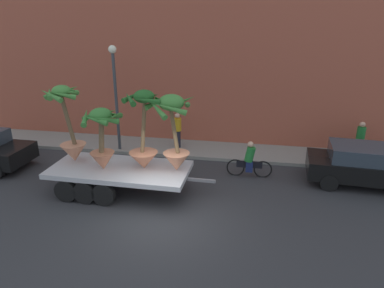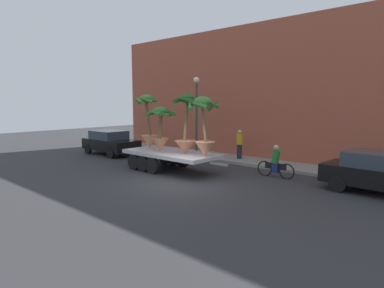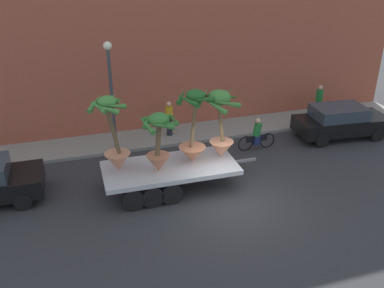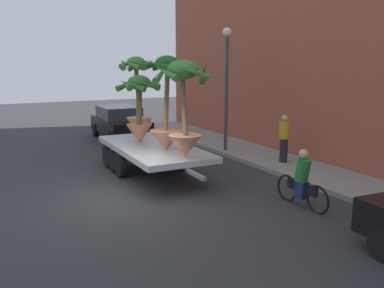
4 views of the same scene
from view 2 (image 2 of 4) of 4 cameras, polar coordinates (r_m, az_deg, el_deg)
ground_plane at (r=14.14m, az=-2.47°, el=-6.77°), size 60.00×60.00×0.00m
sidewalk at (r=18.92m, az=10.37°, el=-3.03°), size 24.00×2.20×0.15m
building_facade at (r=20.10m, az=13.15°, el=8.84°), size 24.00×1.20×8.07m
flatbed_trailer at (r=16.51m, az=-4.36°, el=-2.07°), size 6.06×2.37×0.98m
potted_palm_rear at (r=17.78m, az=-7.72°, el=3.53°), size 1.41×1.41×2.89m
potted_palm_middle at (r=16.29m, az=-5.59°, el=2.91°), size 1.48×1.44×2.27m
potted_palm_front at (r=14.89m, az=2.07°, el=3.39°), size 1.78×1.86×2.75m
potted_palm_extra at (r=15.57m, az=-1.13°, el=2.69°), size 1.43×1.48×2.87m
cyclist at (r=15.42m, az=14.54°, el=-3.27°), size 1.84×0.35×1.54m
trailing_car at (r=22.13m, az=-14.23°, el=0.34°), size 4.16×2.04×1.58m
pedestrian_far_left at (r=19.11m, az=8.38°, el=0.06°), size 0.36×0.36×1.71m
street_lamp at (r=19.97m, az=0.78°, el=6.74°), size 0.36×0.36×4.83m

